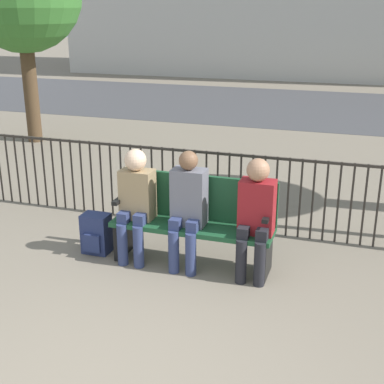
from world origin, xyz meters
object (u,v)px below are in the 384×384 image
seated_person_1 (188,205)px  seated_person_0 (136,199)px  backpack (96,234)px  park_bench (194,218)px  seated_person_2 (256,212)px

seated_person_1 → seated_person_0: bearing=-179.8°
seated_person_1 → backpack: size_ratio=2.79×
seated_person_0 → backpack: bearing=179.5°
backpack → seated_person_1: bearing=-0.2°
park_bench → backpack: bearing=-173.5°
seated_person_1 → seated_person_2: seated_person_1 is taller
park_bench → seated_person_2: size_ratio=1.38×
park_bench → seated_person_2: 0.70m
park_bench → seated_person_1: seated_person_1 is taller
seated_person_0 → backpack: 0.67m
park_bench → seated_person_1: bearing=-103.5°
seated_person_0 → seated_person_1: bearing=0.2°
seated_person_0 → seated_person_2: size_ratio=0.99×
park_bench → seated_person_2: bearing=-10.9°
park_bench → backpack: size_ratio=3.80×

